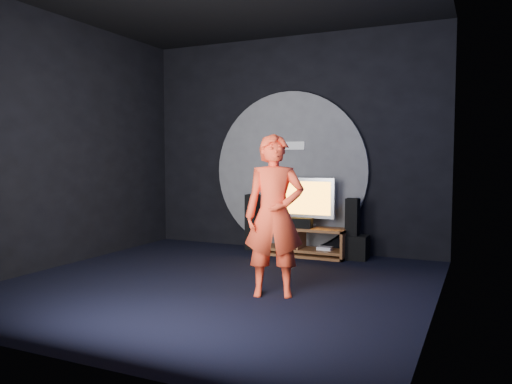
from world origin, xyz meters
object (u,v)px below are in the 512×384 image
media_console (302,243)px  tower_speaker_left (252,222)px  tower_speaker_right (352,229)px  tv (303,200)px  player (274,216)px  subwoofer (357,247)px

media_console → tower_speaker_left: 0.98m
tower_speaker_right → tower_speaker_left: bearing=177.0°
tv → player: 2.36m
media_console → tower_speaker_left: size_ratio=1.55×
tower_speaker_right → subwoofer: bearing=16.2°
tv → player: bearing=-78.4°
player → tower_speaker_right: bearing=61.2°
tower_speaker_right → subwoofer: 0.29m
tv → tower_speaker_right: 0.88m
media_console → tv: size_ratio=1.41×
tower_speaker_left → player: player is taller
tv → player: (0.48, -2.31, 0.03)m
tower_speaker_left → subwoofer: (1.77, -0.07, -0.28)m
tv → tower_speaker_right: (0.78, 0.01, -0.41)m
tower_speaker_left → player: size_ratio=0.51×
tower_speaker_left → media_console: bearing=-9.9°
media_console → subwoofer: 0.85m
tv → tower_speaker_left: bearing=174.1°
tv → tower_speaker_left: 1.01m
tv → tower_speaker_right: tv is taller
media_console → subwoofer: media_console is taller
tower_speaker_right → tv: bearing=-179.6°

